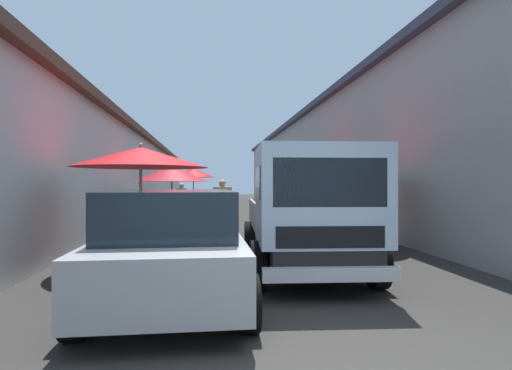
{
  "coord_description": "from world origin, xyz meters",
  "views": [
    {
      "loc": [
        -3.07,
        0.94,
        1.54
      ],
      "look_at": [
        8.33,
        -0.37,
        1.5
      ],
      "focal_mm": 29.22,
      "sensor_mm": 36.0,
      "label": 1
    }
  ],
  "objects_px": {
    "fruit_stall_far_right": "(193,177)",
    "fruit_stall_mid_lane": "(171,182)",
    "fruit_stall_near_right": "(353,179)",
    "hatchback_car": "(173,245)",
    "fruit_stall_near_left": "(142,170)",
    "vendor_in_shade": "(181,199)",
    "delivery_truck": "(310,215)",
    "vendor_by_crates": "(222,202)",
    "fruit_stall_far_left": "(310,177)"
  },
  "relations": [
    {
      "from": "fruit_stall_far_right",
      "to": "fruit_stall_mid_lane",
      "type": "bearing_deg",
      "value": 177.22
    },
    {
      "from": "fruit_stall_near_right",
      "to": "hatchback_car",
      "type": "height_order",
      "value": "fruit_stall_near_right"
    },
    {
      "from": "fruit_stall_mid_lane",
      "to": "fruit_stall_near_left",
      "type": "xyz_separation_m",
      "value": [
        -5.38,
        0.06,
        0.2
      ]
    },
    {
      "from": "fruit_stall_far_right",
      "to": "vendor_in_shade",
      "type": "relative_size",
      "value": 1.55
    },
    {
      "from": "hatchback_car",
      "to": "vendor_in_shade",
      "type": "xyz_separation_m",
      "value": [
        11.86,
        0.65,
        0.16
      ]
    },
    {
      "from": "delivery_truck",
      "to": "fruit_stall_mid_lane",
      "type": "bearing_deg",
      "value": 22.64
    },
    {
      "from": "fruit_stall_mid_lane",
      "to": "fruit_stall_near_right",
      "type": "distance_m",
      "value": 5.87
    },
    {
      "from": "hatchback_car",
      "to": "vendor_in_shade",
      "type": "distance_m",
      "value": 11.88
    },
    {
      "from": "hatchback_car",
      "to": "vendor_by_crates",
      "type": "distance_m",
      "value": 7.32
    },
    {
      "from": "fruit_stall_near_right",
      "to": "vendor_in_shade",
      "type": "distance_m",
      "value": 9.08
    },
    {
      "from": "hatchback_car",
      "to": "vendor_in_shade",
      "type": "height_order",
      "value": "vendor_in_shade"
    },
    {
      "from": "fruit_stall_mid_lane",
      "to": "vendor_by_crates",
      "type": "height_order",
      "value": "fruit_stall_mid_lane"
    },
    {
      "from": "fruit_stall_mid_lane",
      "to": "fruit_stall_near_left",
      "type": "bearing_deg",
      "value": 179.38
    },
    {
      "from": "fruit_stall_mid_lane",
      "to": "fruit_stall_near_left",
      "type": "height_order",
      "value": "fruit_stall_near_left"
    },
    {
      "from": "delivery_truck",
      "to": "fruit_stall_near_right",
      "type": "bearing_deg",
      "value": -30.81
    },
    {
      "from": "fruit_stall_near_left",
      "to": "vendor_by_crates",
      "type": "xyz_separation_m",
      "value": [
        4.95,
        -1.65,
        -0.83
      ]
    },
    {
      "from": "fruit_stall_mid_lane",
      "to": "vendor_in_shade",
      "type": "bearing_deg",
      "value": -0.76
    },
    {
      "from": "fruit_stall_far_left",
      "to": "delivery_truck",
      "type": "bearing_deg",
      "value": 165.93
    },
    {
      "from": "hatchback_car",
      "to": "vendor_in_shade",
      "type": "relative_size",
      "value": 2.51
    },
    {
      "from": "fruit_stall_near_right",
      "to": "fruit_stall_far_left",
      "type": "relative_size",
      "value": 0.91
    },
    {
      "from": "hatchback_car",
      "to": "delivery_truck",
      "type": "xyz_separation_m",
      "value": [
        1.02,
        -2.08,
        0.3
      ]
    },
    {
      "from": "vendor_by_crates",
      "to": "delivery_truck",
      "type": "bearing_deg",
      "value": -169.13
    },
    {
      "from": "vendor_by_crates",
      "to": "fruit_stall_mid_lane",
      "type": "bearing_deg",
      "value": 74.66
    },
    {
      "from": "fruit_stall_mid_lane",
      "to": "vendor_by_crates",
      "type": "xyz_separation_m",
      "value": [
        -0.44,
        -1.59,
        -0.63
      ]
    },
    {
      "from": "fruit_stall_near_left",
      "to": "delivery_truck",
      "type": "xyz_separation_m",
      "value": [
        -1.3,
        -2.85,
        -0.76
      ]
    },
    {
      "from": "fruit_stall_far_left",
      "to": "fruit_stall_mid_lane",
      "type": "bearing_deg",
      "value": 109.14
    },
    {
      "from": "fruit_stall_far_right",
      "to": "delivery_truck",
      "type": "distance_m",
      "value": 14.87
    },
    {
      "from": "fruit_stall_mid_lane",
      "to": "vendor_in_shade",
      "type": "relative_size",
      "value": 1.47
    },
    {
      "from": "hatchback_car",
      "to": "vendor_by_crates",
      "type": "height_order",
      "value": "vendor_by_crates"
    },
    {
      "from": "delivery_truck",
      "to": "fruit_stall_far_left",
      "type": "bearing_deg",
      "value": -14.07
    },
    {
      "from": "fruit_stall_far_left",
      "to": "fruit_stall_near_left",
      "type": "distance_m",
      "value": 8.63
    },
    {
      "from": "fruit_stall_near_right",
      "to": "fruit_stall_near_left",
      "type": "relative_size",
      "value": 0.91
    },
    {
      "from": "fruit_stall_near_right",
      "to": "vendor_by_crates",
      "type": "xyz_separation_m",
      "value": [
        3.24,
        2.99,
        -0.69
      ]
    },
    {
      "from": "fruit_stall_near_right",
      "to": "fruit_stall_far_left",
      "type": "height_order",
      "value": "fruit_stall_far_left"
    },
    {
      "from": "fruit_stall_near_right",
      "to": "vendor_in_shade",
      "type": "relative_size",
      "value": 1.45
    },
    {
      "from": "delivery_truck",
      "to": "vendor_in_shade",
      "type": "relative_size",
      "value": 3.2
    },
    {
      "from": "fruit_stall_near_left",
      "to": "vendor_by_crates",
      "type": "relative_size",
      "value": 1.5
    },
    {
      "from": "hatchback_car",
      "to": "vendor_by_crates",
      "type": "bearing_deg",
      "value": -6.95
    },
    {
      "from": "hatchback_car",
      "to": "delivery_truck",
      "type": "distance_m",
      "value": 2.34
    },
    {
      "from": "fruit_stall_mid_lane",
      "to": "fruit_stall_near_right",
      "type": "xyz_separation_m",
      "value": [
        -3.67,
        -4.58,
        0.05
      ]
    },
    {
      "from": "fruit_stall_far_left",
      "to": "vendor_in_shade",
      "type": "xyz_separation_m",
      "value": [
        2.47,
        4.83,
        -0.88
      ]
    },
    {
      "from": "fruit_stall_near_left",
      "to": "hatchback_car",
      "type": "relative_size",
      "value": 0.64
    },
    {
      "from": "fruit_stall_far_right",
      "to": "fruit_stall_far_left",
      "type": "bearing_deg",
      "value": -144.34
    },
    {
      "from": "fruit_stall_far_left",
      "to": "hatchback_car",
      "type": "height_order",
      "value": "fruit_stall_far_left"
    },
    {
      "from": "fruit_stall_near_right",
      "to": "delivery_truck",
      "type": "bearing_deg",
      "value": 149.19
    },
    {
      "from": "fruit_stall_far_right",
      "to": "fruit_stall_near_right",
      "type": "xyz_separation_m",
      "value": [
        -11.64,
        -4.2,
        -0.22
      ]
    },
    {
      "from": "fruit_stall_far_right",
      "to": "fruit_stall_near_left",
      "type": "bearing_deg",
      "value": 178.09
    },
    {
      "from": "vendor_in_shade",
      "to": "fruit_stall_far_right",
      "type": "bearing_deg",
      "value": -4.97
    },
    {
      "from": "vendor_by_crates",
      "to": "fruit_stall_near_right",
      "type": "bearing_deg",
      "value": -137.21
    },
    {
      "from": "fruit_stall_far_right",
      "to": "fruit_stall_far_left",
      "type": "height_order",
      "value": "fruit_stall_far_right"
    }
  ]
}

